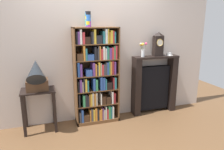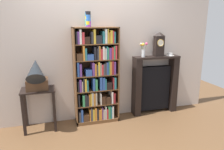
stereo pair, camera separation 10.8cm
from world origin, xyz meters
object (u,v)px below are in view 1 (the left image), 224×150
Objects in this scene: teacup_with_saucer at (169,54)px; bookshelf at (97,78)px; flower_vase at (143,50)px; mantel_clock at (158,44)px; fireplace_mantel at (154,85)px; gramophone at (36,75)px; cup_stack at (88,19)px; side_table_left at (39,101)px.

bookshelf is at bearing -177.93° from teacup_with_saucer.
flower_vase reaches higher than teacup_with_saucer.
flower_vase is at bearing -178.79° from mantel_clock.
fireplace_mantel is at bearing 176.49° from teacup_with_saucer.
bookshelf is at bearing 6.51° from gramophone.
bookshelf reaches higher than gramophone.
flower_vase is (0.90, 0.04, 0.47)m from bookshelf.
teacup_with_saucer is at bearing -3.51° from fireplace_mantel.
teacup_with_saucer is (2.46, 0.17, 0.19)m from gramophone.
mantel_clock is at bearing 2.40° from bookshelf.
fireplace_mantel is 7.14× the size of teacup_with_saucer.
teacup_with_saucer is (0.57, 0.01, -0.11)m from flower_vase.
cup_stack is 0.93× the size of flower_vase.
flower_vase reaches higher than fireplace_mantel.
side_table_left is at bearing -177.84° from mantel_clock.
fireplace_mantel is at bearing 1.69° from cup_stack.
cup_stack is at bearing -178.31° from fireplace_mantel.
mantel_clock is at bearing 4.24° from gramophone.
flower_vase is at bearing 4.75° from gramophone.
side_table_left is at bearing -177.30° from fireplace_mantel.
gramophone is 1.30× the size of mantel_clock.
mantel_clock is 0.33m from flower_vase.
bookshelf reaches higher than mantel_clock.
mantel_clock is at bearing 2.16° from side_table_left.
fireplace_mantel is at bearing 150.71° from mantel_clock.
bookshelf is at bearing -15.39° from cup_stack.
cup_stack reaches higher than side_table_left.
mantel_clock reaches higher than fireplace_mantel.
gramophone reaches higher than teacup_with_saucer.
gramophone is 2.47m from teacup_with_saucer.
fireplace_mantel is (2.17, 0.10, 0.05)m from side_table_left.
gramophone is 2.25m from mantel_clock.
teacup_with_saucer reaches higher than side_table_left.
gramophone is 3.68× the size of teacup_with_saucer.
gramophone is at bearing -175.18° from fireplace_mantel.
side_table_left is 2.65× the size of flower_vase.
cup_stack is 1.15m from flower_vase.
flower_vase is at bearing -179.11° from teacup_with_saucer.
teacup_with_saucer is at bearing 0.76° from cup_stack.
flower_vase is at bearing 0.69° from cup_stack.
cup_stack reaches higher than mantel_clock.
side_table_left is (-0.99, -0.03, -0.30)m from bookshelf.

